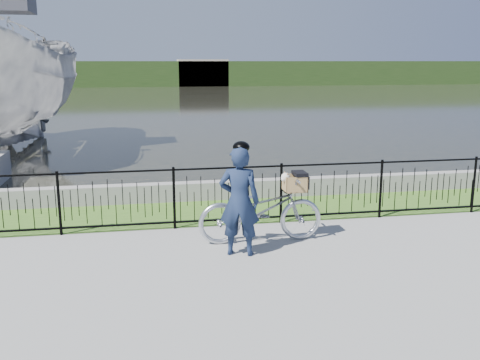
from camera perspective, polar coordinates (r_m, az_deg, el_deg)
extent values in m
plane|color=gray|center=(8.52, 0.53, -8.05)|extent=(120.00, 120.00, 0.00)
cube|color=#416921|center=(10.96, -2.05, -3.31)|extent=(60.00, 2.00, 0.01)
plane|color=#27271E|center=(40.97, -8.34, 8.24)|extent=(120.00, 120.00, 0.00)
cube|color=gray|center=(11.87, -2.77, -1.10)|extent=(60.00, 0.30, 0.40)
cube|color=#273F18|center=(67.87, -9.30, 11.14)|extent=(120.00, 6.00, 3.00)
cube|color=#A99E88|center=(66.77, -4.02, 11.34)|extent=(6.00, 3.00, 3.20)
imported|color=silver|center=(9.01, 2.21, -3.20)|extent=(2.11, 0.74, 1.11)
cube|color=black|center=(9.08, 5.85, -1.18)|extent=(0.38, 0.18, 0.02)
cube|color=#A07D4A|center=(9.08, 5.85, -1.13)|extent=(0.38, 0.32, 0.01)
cube|color=#A07D4A|center=(9.19, 5.61, -0.14)|extent=(0.38, 0.01, 0.27)
cube|color=#A07D4A|center=(8.91, 6.14, -0.56)|extent=(0.38, 0.02, 0.27)
cube|color=#A07D4A|center=(9.10, 6.96, -0.30)|extent=(0.02, 0.32, 0.27)
cube|color=#A07D4A|center=(9.00, 4.76, -0.40)|extent=(0.01, 0.32, 0.27)
cube|color=black|center=(9.04, 6.39, 0.69)|extent=(0.21, 0.33, 0.06)
cube|color=black|center=(9.10, 7.07, -0.13)|extent=(0.02, 0.33, 0.22)
ellipsoid|color=silver|center=(9.04, 5.75, -0.38)|extent=(0.31, 0.22, 0.20)
sphere|color=silver|center=(8.96, 4.89, 0.29)|extent=(0.15, 0.15, 0.15)
sphere|color=silver|center=(8.93, 4.61, 0.07)|extent=(0.07, 0.07, 0.07)
sphere|color=black|center=(8.92, 4.47, 0.02)|extent=(0.02, 0.02, 0.02)
cone|color=olive|center=(9.00, 4.79, 0.75)|extent=(0.06, 0.08, 0.08)
cone|color=olive|center=(8.91, 5.09, 0.62)|extent=(0.06, 0.08, 0.08)
imported|color=#16223E|center=(8.32, -0.08, -2.28)|extent=(0.72, 0.58, 1.74)
ellipsoid|color=black|center=(8.14, -0.08, 3.50)|extent=(0.26, 0.29, 0.18)
imported|color=#B6B6B5|center=(19.00, -23.96, 8.91)|extent=(5.15, 11.42, 4.29)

